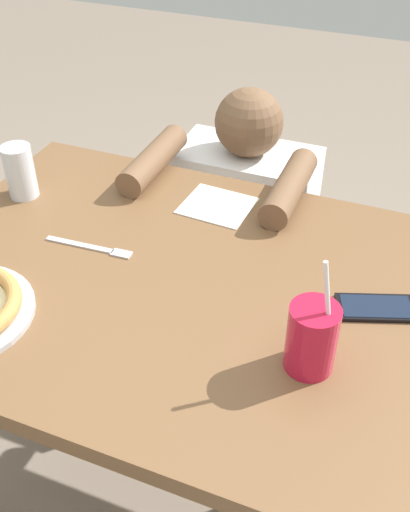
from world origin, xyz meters
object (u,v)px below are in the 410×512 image
object	(u,v)px
water_cup_clear	(20,171)
fork	(93,248)
drink_cup_colored	(312,338)
cell_phone	(376,308)
diner_seated	(242,245)

from	to	relation	value
water_cup_clear	fork	distance (m)	0.30
drink_cup_colored	water_cup_clear	xyz separation A→B (m)	(-0.78, 0.28, 0.00)
cell_phone	diner_seated	size ratio (longest dim) A/B	0.18
drink_cup_colored	cell_phone	xyz separation A→B (m)	(0.09, 0.19, -0.06)
fork	cell_phone	distance (m)	0.60
fork	diner_seated	xyz separation A→B (m)	(0.16, 0.57, -0.35)
water_cup_clear	diner_seated	xyz separation A→B (m)	(0.43, 0.44, -0.41)
fork	diner_seated	distance (m)	0.69
drink_cup_colored	diner_seated	world-z (taller)	drink_cup_colored
water_cup_clear	cell_phone	size ratio (longest dim) A/B	0.79
fork	cell_phone	size ratio (longest dim) A/B	1.22
drink_cup_colored	water_cup_clear	distance (m)	0.83
drink_cup_colored	cell_phone	bearing A→B (deg)	64.92
cell_phone	drink_cup_colored	bearing A→B (deg)	-115.08
water_cup_clear	diner_seated	bearing A→B (deg)	46.05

